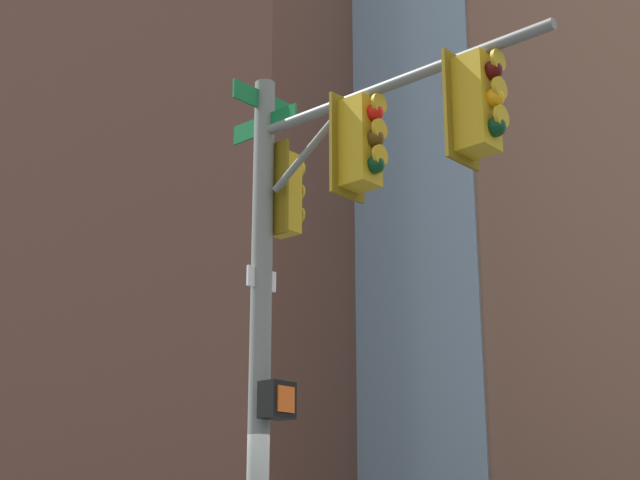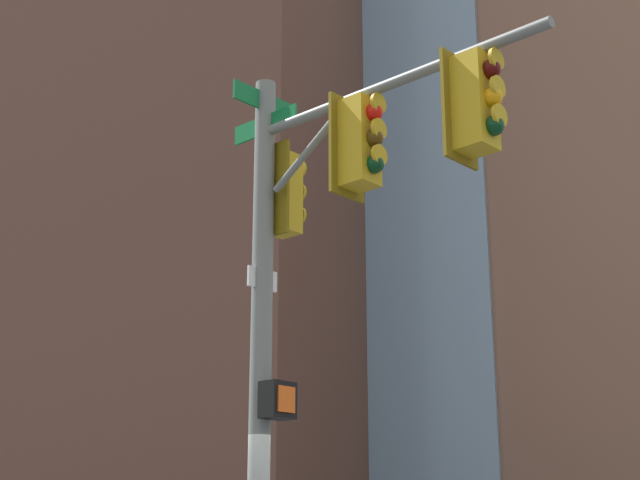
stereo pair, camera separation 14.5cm
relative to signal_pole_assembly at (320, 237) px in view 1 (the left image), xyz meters
The scene contains 4 objects.
signal_pole_assembly is the anchor object (origin of this frame).
building_brick_nearside 46.57m from the signal_pole_assembly, 52.83° to the right, with size 27.51×16.50×41.08m, color brown.
building_brick_midblock 47.88m from the signal_pole_assembly, 86.34° to the right, with size 21.09×16.29×31.08m, color #845B47.
building_glass_tower 59.40m from the signal_pole_assembly, 67.34° to the right, with size 29.41×23.10×60.02m, color #7A99B2.
Camera 1 is at (-4.08, 9.67, 1.49)m, focal length 53.71 mm.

